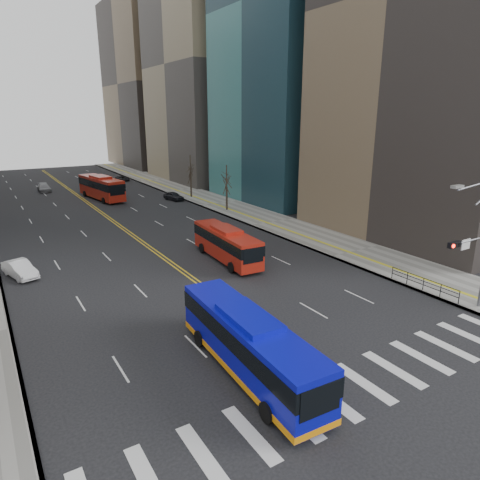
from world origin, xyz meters
name	(u,v)px	position (x,y,z in m)	size (l,w,h in m)	color
ground	(347,390)	(0.00, 0.00, 0.00)	(220.00, 220.00, 0.00)	black
sidewalk_right	(219,203)	(17.50, 45.00, 0.07)	(7.00, 130.00, 0.15)	slate
crosswalk	(347,390)	(0.00, 0.00, 0.01)	(26.70, 4.00, 0.01)	silver
centerline	(90,204)	(0.00, 55.00, 0.01)	(0.55, 100.00, 0.01)	gold
office_towers	(57,49)	(0.12, 68.51, 23.92)	(83.00, 134.00, 58.00)	gray
signal_mast	(477,247)	(13.77, 2.00, 4.86)	(5.37, 0.37, 9.39)	slate
pedestrian_railing	(424,282)	(14.30, 6.00, 0.82)	(0.06, 6.06, 1.02)	black
street_trees	(62,200)	(-7.18, 34.55, 4.87)	(35.20, 47.20, 7.60)	#2E261C
blue_bus	(249,342)	(-3.42, 4.00, 1.82)	(3.20, 12.03, 3.47)	#0C0EB5
red_bus_near	(227,242)	(4.88, 20.78, 1.82)	(3.03, 10.30, 3.26)	#AE1F12
red_bus_far	(101,186)	(2.80, 58.53, 2.15)	(4.60, 12.60, 3.88)	#AE1F12
car_white	(20,269)	(-12.50, 26.35, 0.72)	(1.52, 4.37, 1.44)	silver
car_dark_mid	(174,196)	(12.50, 51.31, 0.70)	(1.64, 4.08, 1.39)	black
car_silver	(44,188)	(-4.28, 71.49, 0.71)	(1.98, 4.86, 1.41)	gray
car_dark_far	(122,178)	(11.77, 76.85, 0.53)	(1.76, 3.81, 1.06)	black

